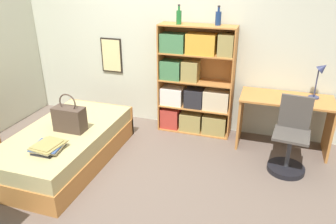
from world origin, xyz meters
The scene contains 11 objects.
ground_plane centered at (0.00, 0.00, 0.00)m, with size 14.00×14.00×0.00m, color #66564C.
wall_back centered at (0.00, 1.47, 1.30)m, with size 10.00×0.09×2.60m.
bed centered at (-0.62, 0.02, 0.21)m, with size 0.98×1.82×0.42m.
handbag centered at (-0.54, 0.03, 0.57)m, with size 0.36×0.18×0.46m.
book_stack_on_bed centered at (-0.50, -0.44, 0.46)m, with size 0.33×0.35×0.08m.
bookcase centered at (0.64, 1.27, 0.70)m, with size 1.02×0.30×1.51m.
bottle_green centered at (0.43, 1.23, 1.61)m, with size 0.07×0.07×0.25m.
bottle_brown centered at (0.92, 1.31, 1.60)m, with size 0.07×0.07×0.24m.
desk centered at (1.86, 1.15, 0.49)m, with size 1.12×0.54×0.70m.
desk_lamp centered at (2.20, 1.25, 1.02)m, with size 0.18×0.13×0.47m.
desk_chair centered at (1.94, 0.64, 0.29)m, with size 0.42×0.43×0.88m.
Camera 1 is at (1.61, -2.90, 2.19)m, focal length 35.00 mm.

